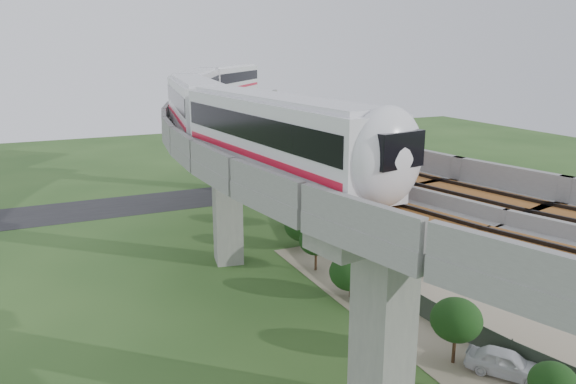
# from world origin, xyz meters

# --- Properties ---
(ground) EXTENTS (160.00, 160.00, 0.00)m
(ground) POSITION_xyz_m (0.00, 0.00, 0.00)
(ground) COLOR #26481D
(ground) RESTS_ON ground
(dirt_lot) EXTENTS (18.00, 26.00, 0.04)m
(dirt_lot) POSITION_xyz_m (14.00, -2.00, 0.02)
(dirt_lot) COLOR gray
(dirt_lot) RESTS_ON ground
(asphalt_road) EXTENTS (60.00, 8.00, 0.03)m
(asphalt_road) POSITION_xyz_m (0.00, 30.00, 0.01)
(asphalt_road) COLOR #232326
(asphalt_road) RESTS_ON ground
(viaduct) EXTENTS (19.58, 73.98, 11.40)m
(viaduct) POSITION_xyz_m (3.84, 0.00, 9.05)
(viaduct) COLOR #99968E
(viaduct) RESTS_ON ground
(metro_train) EXTENTS (20.69, 58.96, 3.64)m
(metro_train) POSITION_xyz_m (2.59, 16.21, 12.31)
(metro_train) COLOR silver
(metro_train) RESTS_ON ground
(fence) EXTENTS (3.87, 38.73, 1.50)m
(fence) POSITION_xyz_m (9.75, 0.00, 0.75)
(fence) COLOR #2D382D
(fence) RESTS_ON ground
(tree_0) EXTENTS (2.34, 2.34, 2.71)m
(tree_0) POSITION_xyz_m (12.96, 23.87, 1.71)
(tree_0) COLOR #382314
(tree_0) RESTS_ON ground
(tree_1) EXTENTS (3.06, 3.06, 3.76)m
(tree_1) POSITION_xyz_m (9.72, 15.96, 2.45)
(tree_1) COLOR #382314
(tree_1) RESTS_ON ground
(tree_2) EXTENTS (3.18, 3.18, 3.35)m
(tree_2) POSITION_xyz_m (7.49, 10.60, 2.00)
(tree_2) COLOR #382314
(tree_2) RESTS_ON ground
(tree_3) EXTENTS (2.53, 2.53, 3.43)m
(tree_3) POSITION_xyz_m (6.17, 5.88, 2.35)
(tree_3) COLOR #382314
(tree_3) RESTS_ON ground
(tree_4) EXTENTS (2.87, 2.87, 3.03)m
(tree_4) POSITION_xyz_m (6.09, 0.75, 1.80)
(tree_4) COLOR #382314
(tree_4) RESTS_ON ground
(tree_5) EXTENTS (2.68, 2.68, 3.64)m
(tree_5) POSITION_xyz_m (6.85, -8.44, 2.49)
(tree_5) COLOR #382314
(tree_5) RESTS_ON ground
(tree_6) EXTENTS (2.15, 2.15, 2.65)m
(tree_6) POSITION_xyz_m (7.73, -13.80, 1.73)
(tree_6) COLOR #382314
(tree_6) RESTS_ON ground
(car_white) EXTENTS (3.61, 4.18, 1.36)m
(car_white) POSITION_xyz_m (8.47, -10.47, 0.72)
(car_white) COLOR silver
(car_white) RESTS_ON dirt_lot
(car_red) EXTENTS (4.14, 3.32, 1.32)m
(car_red) POSITION_xyz_m (19.60, 2.18, 0.70)
(car_red) COLOR maroon
(car_red) RESTS_ON dirt_lot
(car_dark) EXTENTS (4.76, 2.12, 1.36)m
(car_dark) POSITION_xyz_m (10.92, 2.38, 0.72)
(car_dark) COLOR black
(car_dark) RESTS_ON dirt_lot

